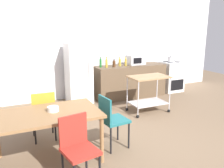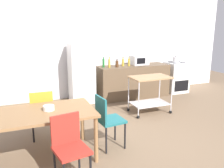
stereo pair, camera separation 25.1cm
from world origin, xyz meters
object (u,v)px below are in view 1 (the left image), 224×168
object	(u,v)px
chair_red	(78,146)
bottle_soda	(114,64)
chair_mustard	(43,112)
bottle_sparkling_water	(101,63)
microwave	(136,60)
dining_table	(47,118)
bottle_sesame_oil	(126,62)
stove_oven	(171,76)
bottle_olive_oil	(120,62)
fruit_bowl	(53,109)
bottle_wine	(106,63)
kettle	(171,59)
kitchen_cart	(149,88)
refrigerator	(79,73)
chair_teal	(111,118)

from	to	relation	value
chair_red	bottle_soda	world-z (taller)	bottle_soda
chair_mustard	bottle_sparkling_water	distance (m)	2.52
microwave	dining_table	bearing A→B (deg)	-139.72
bottle_soda	bottle_sesame_oil	xyz separation A→B (m)	(0.37, 0.04, 0.02)
stove_oven	bottle_soda	xyz separation A→B (m)	(-1.97, -0.10, 0.53)
bottle_sesame_oil	stove_oven	bearing A→B (deg)	2.11
bottle_soda	chair_red	bearing A→B (deg)	-122.43
bottle_olive_oil	stove_oven	bearing A→B (deg)	0.41
fruit_bowl	bottle_soda	bearing A→B (deg)	47.99
fruit_bowl	microwave	bearing A→B (deg)	40.88
dining_table	bottle_wine	distance (m)	3.06
bottle_soda	bottle_olive_oil	xyz separation A→B (m)	(0.21, 0.08, 0.02)
chair_red	stove_oven	bearing A→B (deg)	28.20
bottle_sparkling_water	stove_oven	bearing A→B (deg)	0.05
bottle_soda	kettle	distance (m)	1.86
stove_oven	kettle	xyz separation A→B (m)	(-0.12, -0.10, 0.55)
bottle_soda	chair_mustard	bearing A→B (deg)	-142.31
chair_red	kitchen_cart	distance (m)	2.90
chair_red	microwave	size ratio (longest dim) A/B	1.93
fruit_bowl	kettle	size ratio (longest dim) A/B	0.69
bottle_wine	bottle_olive_oil	world-z (taller)	bottle_wine
chair_mustard	bottle_sesame_oil	xyz separation A→B (m)	(2.48, 1.67, 0.49)
dining_table	bottle_olive_oil	bearing A→B (deg)	45.40
dining_table	microwave	world-z (taller)	microwave
kitchen_cart	fruit_bowl	world-z (taller)	kitchen_cart
microwave	bottle_soda	bearing A→B (deg)	-169.65
bottle_sesame_oil	kettle	size ratio (longest dim) A/B	1.08
kitchen_cart	refrigerator	bearing A→B (deg)	132.38
refrigerator	chair_red	bearing A→B (deg)	-107.27
dining_table	bottle_soda	world-z (taller)	bottle_soda
chair_red	bottle_soda	bearing A→B (deg)	47.09
bottle_wine	bottle_olive_oil	bearing A→B (deg)	10.13
chair_teal	microwave	world-z (taller)	microwave
chair_mustard	bottle_sesame_oil	size ratio (longest dim) A/B	3.45
stove_oven	chair_red	bearing A→B (deg)	-141.33
bottle_sparkling_water	bottle_soda	world-z (taller)	bottle_sparkling_water
bottle_sparkling_water	bottle_sesame_oil	world-z (taller)	bottle_sparkling_water
bottle_soda	stove_oven	bearing A→B (deg)	2.80
bottle_sesame_oil	kettle	bearing A→B (deg)	-1.51
chair_red	refrigerator	size ratio (longest dim) A/B	0.57
bottle_wine	bottle_sesame_oil	bearing A→B (deg)	2.90
chair_teal	bottle_sesame_oil	world-z (taller)	bottle_sesame_oil
bottle_sesame_oil	fruit_bowl	world-z (taller)	bottle_sesame_oil
dining_table	bottle_sesame_oil	bearing A→B (deg)	43.04
kettle	bottle_sesame_oil	bearing A→B (deg)	178.49
refrigerator	microwave	size ratio (longest dim) A/B	3.37
dining_table	chair_red	size ratio (longest dim) A/B	1.69
dining_table	fruit_bowl	bearing A→B (deg)	17.96
refrigerator	bottle_olive_oil	bearing A→B (deg)	-4.72
chair_red	fruit_bowl	size ratio (longest dim) A/B	5.36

